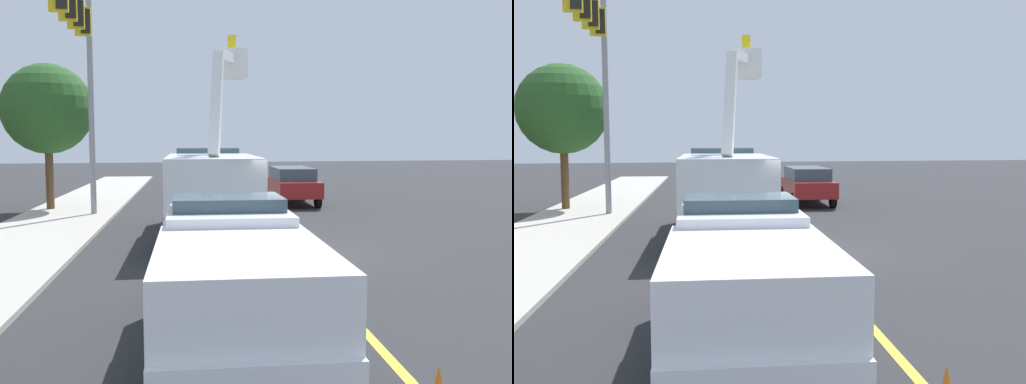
% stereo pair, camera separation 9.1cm
% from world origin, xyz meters
% --- Properties ---
extents(ground, '(120.00, 120.00, 0.00)m').
position_xyz_m(ground, '(0.00, 0.00, 0.00)').
color(ground, '#2D2D30').
extents(sidewalk_far_side, '(60.11, 7.61, 0.12)m').
position_xyz_m(sidewalk_far_side, '(0.50, 7.38, 0.06)').
color(sidewalk_far_side, '#B2ADA3').
rests_on(sidewalk_far_side, ground).
extents(lane_centre_stripe, '(49.90, 3.51, 0.01)m').
position_xyz_m(lane_centre_stripe, '(0.00, 0.00, 0.00)').
color(lane_centre_stripe, yellow).
rests_on(lane_centre_stripe, ground).
extents(utility_bucket_truck, '(8.35, 3.04, 6.33)m').
position_xyz_m(utility_bucket_truck, '(2.95, 1.86, 1.60)').
color(utility_bucket_truck, silver).
rests_on(utility_bucket_truck, ground).
extents(service_pickup_truck, '(5.73, 2.49, 2.06)m').
position_xyz_m(service_pickup_truck, '(-6.56, 2.51, 1.12)').
color(service_pickup_truck, white).
rests_on(service_pickup_truck, ground).
extents(passing_minivan, '(4.92, 2.22, 1.69)m').
position_xyz_m(passing_minivan, '(11.17, -2.79, 0.97)').
color(passing_minivan, maroon).
rests_on(passing_minivan, ground).
extents(traffic_cone_mid_front, '(0.40, 0.40, 0.86)m').
position_xyz_m(traffic_cone_mid_front, '(7.09, -0.37, 0.42)').
color(traffic_cone_mid_front, black).
rests_on(traffic_cone_mid_front, ground).
extents(traffic_signal_mast, '(5.79, 0.82, 8.62)m').
position_xyz_m(traffic_signal_mast, '(6.38, 5.96, 6.09)').
color(traffic_signal_mast, gray).
rests_on(traffic_signal_mast, ground).
extents(street_tree_right, '(3.68, 3.68, 6.07)m').
position_xyz_m(street_tree_right, '(10.18, 7.78, 4.21)').
color(street_tree_right, brown).
rests_on(street_tree_right, ground).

